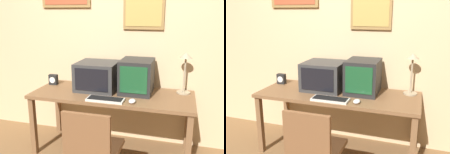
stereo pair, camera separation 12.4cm
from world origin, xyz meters
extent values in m
cube|color=#D1B284|center=(0.00, 1.45, 1.30)|extent=(8.00, 0.05, 2.60)
cube|color=olive|center=(0.27, 1.41, 1.64)|extent=(0.47, 0.02, 0.51)
cube|color=#B79347|center=(0.27, 1.39, 1.64)|extent=(0.41, 0.01, 0.44)
cube|color=brown|center=(0.00, 1.05, 0.69)|extent=(1.77, 0.68, 0.04)
cube|color=brown|center=(-0.84, 0.75, 0.34)|extent=(0.06, 0.06, 0.67)
cube|color=brown|center=(0.84, 0.75, 0.34)|extent=(0.06, 0.06, 0.67)
cube|color=brown|center=(-0.84, 1.34, 0.34)|extent=(0.06, 0.06, 0.67)
cube|color=brown|center=(0.84, 1.34, 0.34)|extent=(0.06, 0.06, 0.67)
cube|color=#333333|center=(-0.20, 1.15, 0.87)|extent=(0.46, 0.43, 0.32)
cube|color=black|center=(-0.20, 0.93, 0.87)|extent=(0.37, 0.01, 0.24)
cube|color=black|center=(0.25, 1.16, 0.89)|extent=(0.35, 0.40, 0.37)
cube|color=#194C28|center=(0.25, 0.95, 0.90)|extent=(0.29, 0.01, 0.28)
cube|color=beige|center=(0.00, 0.80, 0.72)|extent=(0.38, 0.15, 0.02)
cube|color=black|center=(0.00, 0.80, 0.73)|extent=(0.35, 0.12, 0.00)
ellipsoid|color=silver|center=(0.28, 0.81, 0.73)|extent=(0.07, 0.11, 0.04)
cube|color=black|center=(-0.79, 1.18, 0.77)|extent=(0.10, 0.06, 0.13)
cylinder|color=white|center=(-0.79, 1.15, 0.77)|extent=(0.07, 0.00, 0.07)
cylinder|color=tan|center=(0.76, 1.26, 0.72)|extent=(0.15, 0.15, 0.02)
cylinder|color=tan|center=(0.76, 1.26, 0.92)|extent=(0.02, 0.02, 0.39)
cone|color=tan|center=(0.76, 1.26, 1.13)|extent=(0.13, 0.13, 0.06)
cube|color=brown|center=(0.05, 0.32, 0.44)|extent=(0.42, 0.42, 0.04)
cube|color=brown|center=(0.05, 0.13, 0.65)|extent=(0.39, 0.04, 0.38)
camera|label=1|loc=(0.72, -1.48, 1.58)|focal=40.00mm
camera|label=2|loc=(0.84, -1.45, 1.58)|focal=40.00mm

